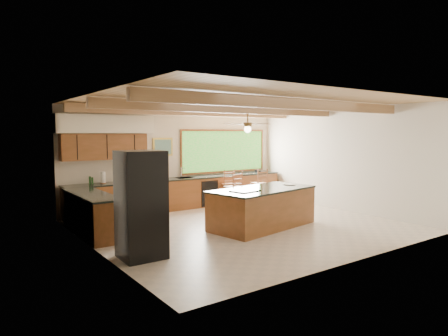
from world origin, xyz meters
TOP-DOWN VIEW (x-y plane):
  - ground at (0.00, 0.00)m, footprint 7.20×7.20m
  - room_shell at (-0.17, 0.65)m, footprint 7.27×6.54m
  - counter_run at (-0.82, 2.52)m, footprint 7.12×3.10m
  - island at (0.31, -0.32)m, footprint 2.87×1.71m
  - refrigerator at (-3.05, -0.86)m, footprint 0.78×0.75m
  - bar_stool_a at (0.86, 1.54)m, footprint 0.46×0.46m
  - bar_stool_b at (1.29, 2.39)m, footprint 0.52×0.52m
  - bar_stool_c at (1.57, 2.39)m, footprint 0.43×0.43m
  - bar_stool_d at (2.10, 1.83)m, footprint 0.48×0.48m

SIDE VIEW (x-z plane):
  - ground at x=0.00m, z-range 0.00..0.00m
  - counter_run at x=-0.82m, z-range -0.17..1.10m
  - island at x=0.31m, z-range -0.01..0.95m
  - bar_stool_c at x=1.57m, z-range 0.10..1.13m
  - bar_stool_b at x=1.29m, z-range 0.11..1.26m
  - bar_stool_d at x=2.10m, z-range 0.11..1.27m
  - bar_stool_a at x=0.86m, z-range 0.11..1.30m
  - refrigerator at x=-3.05m, z-range 0.00..1.95m
  - room_shell at x=-0.17m, z-range 0.70..3.72m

